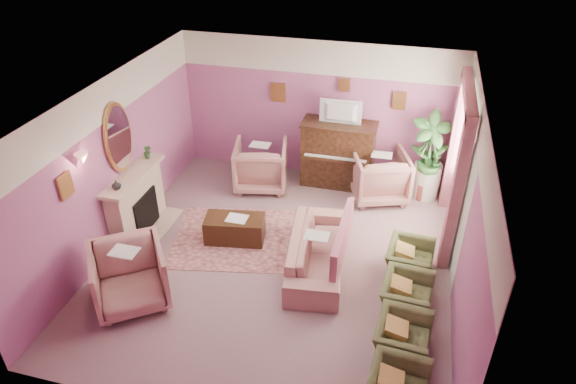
% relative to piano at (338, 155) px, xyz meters
% --- Properties ---
extents(floor, '(5.50, 6.00, 0.01)m').
position_rel_piano_xyz_m(floor, '(-0.50, -2.68, -0.65)').
color(floor, '#856368').
rests_on(floor, ground).
extents(ceiling, '(5.50, 6.00, 0.01)m').
position_rel_piano_xyz_m(ceiling, '(-0.50, -2.68, 2.15)').
color(ceiling, white).
rests_on(ceiling, wall_back).
extents(wall_back, '(5.50, 0.02, 2.80)m').
position_rel_piano_xyz_m(wall_back, '(-0.50, 0.32, 0.75)').
color(wall_back, '#7C477C').
rests_on(wall_back, floor).
extents(wall_front, '(5.50, 0.02, 2.80)m').
position_rel_piano_xyz_m(wall_front, '(-0.50, -5.68, 0.75)').
color(wall_front, '#7C477C').
rests_on(wall_front, floor).
extents(wall_left, '(0.02, 6.00, 2.80)m').
position_rel_piano_xyz_m(wall_left, '(-3.25, -2.68, 0.75)').
color(wall_left, '#7C477C').
rests_on(wall_left, floor).
extents(wall_right, '(0.02, 6.00, 2.80)m').
position_rel_piano_xyz_m(wall_right, '(2.25, -2.68, 0.75)').
color(wall_right, '#7C477C').
rests_on(wall_right, floor).
extents(picture_rail_band, '(5.50, 0.01, 0.65)m').
position_rel_piano_xyz_m(picture_rail_band, '(-0.50, 0.31, 1.82)').
color(picture_rail_band, silver).
rests_on(picture_rail_band, wall_back).
extents(stripe_panel, '(0.01, 3.00, 2.15)m').
position_rel_piano_xyz_m(stripe_panel, '(2.23, -1.38, 0.42)').
color(stripe_panel, '#B8C0AF').
rests_on(stripe_panel, wall_right).
extents(fireplace_surround, '(0.30, 1.40, 1.10)m').
position_rel_piano_xyz_m(fireplace_surround, '(-3.09, -2.48, -0.10)').
color(fireplace_surround, '#C9AB8F').
rests_on(fireplace_surround, floor).
extents(fireplace_inset, '(0.18, 0.72, 0.68)m').
position_rel_piano_xyz_m(fireplace_inset, '(-2.99, -2.48, -0.25)').
color(fireplace_inset, black).
rests_on(fireplace_inset, floor).
extents(fire_ember, '(0.06, 0.54, 0.10)m').
position_rel_piano_xyz_m(fire_ember, '(-2.95, -2.48, -0.43)').
color(fire_ember, orange).
rests_on(fire_ember, floor).
extents(mantel_shelf, '(0.40, 1.55, 0.07)m').
position_rel_piano_xyz_m(mantel_shelf, '(-3.06, -2.48, 0.47)').
color(mantel_shelf, '#C9AB8F').
rests_on(mantel_shelf, fireplace_surround).
extents(hearth, '(0.55, 1.50, 0.02)m').
position_rel_piano_xyz_m(hearth, '(-2.89, -2.48, -0.64)').
color(hearth, '#C9AB8F').
rests_on(hearth, floor).
extents(mirror_frame, '(0.04, 0.72, 1.20)m').
position_rel_piano_xyz_m(mirror_frame, '(-3.20, -2.48, 1.15)').
color(mirror_frame, '#B78441').
rests_on(mirror_frame, wall_left).
extents(mirror_glass, '(0.01, 0.60, 1.06)m').
position_rel_piano_xyz_m(mirror_glass, '(-3.17, -2.48, 1.15)').
color(mirror_glass, silver).
rests_on(mirror_glass, wall_left).
extents(sconce_shade, '(0.20, 0.20, 0.16)m').
position_rel_piano_xyz_m(sconce_shade, '(-3.12, -3.53, 1.33)').
color(sconce_shade, '#FF9382').
rests_on(sconce_shade, wall_left).
extents(piano, '(1.40, 0.60, 1.30)m').
position_rel_piano_xyz_m(piano, '(0.00, 0.00, 0.00)').
color(piano, '#311C10').
rests_on(piano, floor).
extents(piano_keyshelf, '(1.30, 0.12, 0.06)m').
position_rel_piano_xyz_m(piano_keyshelf, '(-0.00, -0.35, 0.07)').
color(piano_keyshelf, '#311C10').
rests_on(piano_keyshelf, piano).
extents(piano_keys, '(1.20, 0.08, 0.02)m').
position_rel_piano_xyz_m(piano_keys, '(0.00, -0.35, 0.11)').
color(piano_keys, silver).
rests_on(piano_keys, piano).
extents(piano_top, '(1.45, 0.65, 0.04)m').
position_rel_piano_xyz_m(piano_top, '(0.00, 0.00, 0.66)').
color(piano_top, '#311C10').
rests_on(piano_top, piano).
extents(television, '(0.80, 0.12, 0.48)m').
position_rel_piano_xyz_m(television, '(0.00, -0.05, 0.95)').
color(television, black).
rests_on(television, piano).
extents(print_back_left, '(0.30, 0.03, 0.38)m').
position_rel_piano_xyz_m(print_back_left, '(-1.30, 0.28, 1.07)').
color(print_back_left, '#B78441').
rests_on(print_back_left, wall_back).
extents(print_back_right, '(0.26, 0.03, 0.34)m').
position_rel_piano_xyz_m(print_back_right, '(1.05, 0.28, 1.13)').
color(print_back_right, '#B78441').
rests_on(print_back_right, wall_back).
extents(print_back_mid, '(0.22, 0.03, 0.26)m').
position_rel_piano_xyz_m(print_back_mid, '(0.00, 0.28, 1.35)').
color(print_back_mid, '#B78441').
rests_on(print_back_mid, wall_back).
extents(print_left_wall, '(0.03, 0.28, 0.36)m').
position_rel_piano_xyz_m(print_left_wall, '(-3.21, -3.88, 1.07)').
color(print_left_wall, '#B78441').
rests_on(print_left_wall, wall_left).
extents(window_blind, '(0.03, 1.40, 1.80)m').
position_rel_piano_xyz_m(window_blind, '(2.20, -1.13, 1.05)').
color(window_blind, beige).
rests_on(window_blind, wall_right).
extents(curtain_left, '(0.16, 0.34, 2.60)m').
position_rel_piano_xyz_m(curtain_left, '(2.12, -2.05, 0.65)').
color(curtain_left, '#A05061').
rests_on(curtain_left, floor).
extents(curtain_right, '(0.16, 0.34, 2.60)m').
position_rel_piano_xyz_m(curtain_right, '(2.12, -0.21, 0.65)').
color(curtain_right, '#A05061').
rests_on(curtain_right, floor).
extents(pelmet, '(0.16, 2.20, 0.16)m').
position_rel_piano_xyz_m(pelmet, '(2.12, -1.13, 1.91)').
color(pelmet, '#A05061').
rests_on(pelmet, wall_right).
extents(mantel_plant, '(0.16, 0.16, 0.28)m').
position_rel_piano_xyz_m(mantel_plant, '(-3.05, -1.93, 0.64)').
color(mantel_plant, '#2A5825').
rests_on(mantel_plant, mantel_shelf).
extents(mantel_vase, '(0.16, 0.16, 0.16)m').
position_rel_piano_xyz_m(mantel_vase, '(-3.05, -2.98, 0.58)').
color(mantel_vase, silver).
rests_on(mantel_vase, mantel_shelf).
extents(area_rug, '(2.81, 2.26, 0.01)m').
position_rel_piano_xyz_m(area_rug, '(-1.18, -2.26, -0.64)').
color(area_rug, '#9C5C5B').
rests_on(area_rug, floor).
extents(coffee_table, '(1.07, 0.66, 0.45)m').
position_rel_piano_xyz_m(coffee_table, '(-1.36, -2.33, -0.43)').
color(coffee_table, '#321D0D').
rests_on(coffee_table, floor).
extents(table_paper, '(0.35, 0.28, 0.01)m').
position_rel_piano_xyz_m(table_paper, '(-1.31, -2.33, -0.20)').
color(table_paper, white).
rests_on(table_paper, coffee_table).
extents(sofa, '(0.70, 2.11, 0.85)m').
position_rel_piano_xyz_m(sofa, '(0.13, -2.66, -0.22)').
color(sofa, '#AB746A').
rests_on(sofa, floor).
extents(sofa_throw, '(0.11, 1.60, 0.59)m').
position_rel_piano_xyz_m(sofa_throw, '(0.53, -2.66, -0.05)').
color(sofa_throw, '#A05061').
rests_on(sofa_throw, sofa).
extents(floral_armchair_left, '(1.00, 1.00, 1.04)m').
position_rel_piano_xyz_m(floral_armchair_left, '(-1.45, -0.50, -0.13)').
color(floral_armchair_left, '#AB746A').
rests_on(floral_armchair_left, floor).
extents(floral_armchair_right, '(1.00, 1.00, 1.04)m').
position_rel_piano_xyz_m(floral_armchair_right, '(0.87, -0.32, -0.13)').
color(floral_armchair_right, '#AB746A').
rests_on(floral_armchair_right, floor).
extents(floral_armchair_front, '(1.00, 1.00, 1.04)m').
position_rel_piano_xyz_m(floral_armchair_front, '(-2.31, -4.13, -0.13)').
color(floral_armchair_front, '#AB746A').
rests_on(floral_armchair_front, floor).
extents(olive_chair_b, '(0.56, 0.80, 0.69)m').
position_rel_piano_xyz_m(olive_chair_b, '(1.59, -4.10, -0.31)').
color(olive_chair_b, '#4E572E').
rests_on(olive_chair_b, floor).
extents(olive_chair_c, '(0.56, 0.80, 0.69)m').
position_rel_piano_xyz_m(olive_chair_c, '(1.59, -3.28, -0.31)').
color(olive_chair_c, '#4E572E').
rests_on(olive_chair_c, floor).
extents(olive_chair_d, '(0.56, 0.80, 0.69)m').
position_rel_piano_xyz_m(olive_chair_d, '(1.59, -2.46, -0.31)').
color(olive_chair_d, '#4E572E').
rests_on(olive_chair_d, floor).
extents(side_table, '(0.52, 0.52, 0.70)m').
position_rel_piano_xyz_m(side_table, '(1.76, -0.04, -0.30)').
color(side_table, silver).
rests_on(side_table, floor).
extents(side_plant_big, '(0.30, 0.30, 0.34)m').
position_rel_piano_xyz_m(side_plant_big, '(1.76, -0.04, 0.22)').
color(side_plant_big, '#2A5825').
rests_on(side_plant_big, side_table).
extents(side_plant_small, '(0.16, 0.16, 0.28)m').
position_rel_piano_xyz_m(side_plant_small, '(1.88, -0.14, 0.19)').
color(side_plant_small, '#2A5825').
rests_on(side_plant_small, side_table).
extents(palm_pot, '(0.34, 0.34, 0.34)m').
position_rel_piano_xyz_m(palm_pot, '(1.72, -0.13, -0.48)').
color(palm_pot, brown).
rests_on(palm_pot, floor).
extents(palm_plant, '(0.76, 0.76, 1.44)m').
position_rel_piano_xyz_m(palm_plant, '(1.72, -0.13, 0.41)').
color(palm_plant, '#2A5825').
rests_on(palm_plant, palm_pot).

